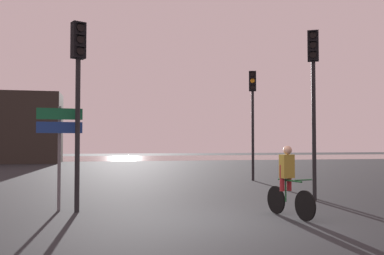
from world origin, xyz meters
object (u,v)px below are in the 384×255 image
(traffic_light_near_right, at_px, (313,83))
(traffic_light_far_right, at_px, (253,105))
(direction_sign_post, at_px, (59,139))
(cyclist, at_px, (288,181))
(traffic_light_near_left, at_px, (78,80))

(traffic_light_near_right, relative_size, traffic_light_far_right, 1.02)
(direction_sign_post, bearing_deg, cyclist, 153.79)
(traffic_light_far_right, height_order, cyclist, traffic_light_far_right)
(direction_sign_post, bearing_deg, traffic_light_near_left, 145.31)
(traffic_light_near_left, distance_m, cyclist, 5.60)
(traffic_light_near_right, xyz_separation_m, direction_sign_post, (-7.13, -0.45, -1.65))
(traffic_light_far_right, height_order, traffic_light_near_left, traffic_light_far_right)
(cyclist, bearing_deg, traffic_light_far_right, -118.17)
(traffic_light_near_right, height_order, cyclist, traffic_light_near_right)
(traffic_light_near_right, distance_m, direction_sign_post, 7.33)
(traffic_light_near_left, height_order, cyclist, traffic_light_near_left)
(traffic_light_near_right, bearing_deg, traffic_light_far_right, -66.87)
(traffic_light_far_right, relative_size, traffic_light_near_left, 1.05)
(traffic_light_far_right, relative_size, direction_sign_post, 1.89)
(direction_sign_post, height_order, cyclist, direction_sign_post)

